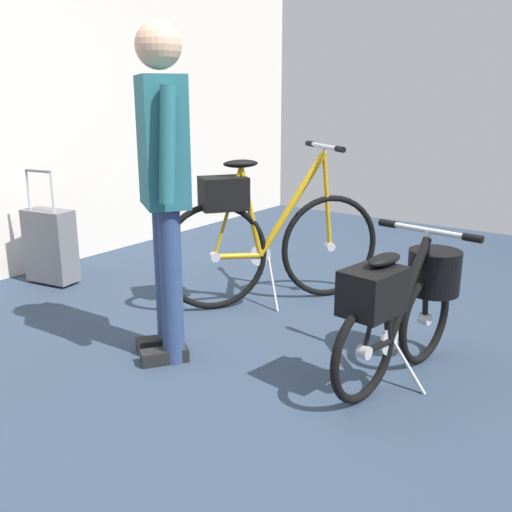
% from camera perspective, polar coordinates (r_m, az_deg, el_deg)
% --- Properties ---
extents(ground_plane, '(7.59, 7.59, 0.00)m').
position_cam_1_polar(ground_plane, '(2.88, 0.72, -11.60)').
color(ground_plane, '#2D3D51').
extents(folding_bike_foreground, '(1.01, 0.53, 0.72)m').
position_cam_1_polar(folding_bike_foreground, '(2.79, 14.47, -4.30)').
color(folding_bike_foreground, black).
rests_on(folding_bike_foreground, ground_plane).
extents(display_bike_left, '(1.24, 0.89, 1.03)m').
position_cam_1_polar(display_bike_left, '(3.67, 0.82, 2.07)').
color(display_bike_left, black).
rests_on(display_bike_left, ground_plane).
extents(visitor_near_wall, '(0.38, 0.44, 1.65)m').
position_cam_1_polar(visitor_near_wall, '(2.84, -9.18, 7.82)').
color(visitor_near_wall, navy).
rests_on(visitor_near_wall, ground_plane).
extents(rolling_suitcase, '(0.24, 0.38, 0.83)m').
position_cam_1_polar(rolling_suitcase, '(4.38, -19.72, 1.01)').
color(rolling_suitcase, slate).
rests_on(rolling_suitcase, ground_plane).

